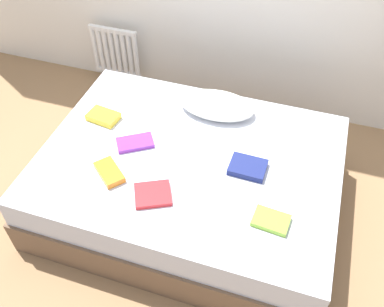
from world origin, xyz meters
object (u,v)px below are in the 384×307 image
pillow (217,105)px  textbook_navy (248,167)px  textbook_red (153,194)px  bed (190,181)px  textbook_orange (109,172)px  textbook_purple (135,143)px  radiator (115,52)px  textbook_lime (271,220)px  textbook_yellow (103,117)px

pillow → textbook_navy: 0.61m
textbook_red → bed: bearing=47.7°
pillow → textbook_red: size_ratio=2.56×
textbook_orange → textbook_navy: (0.82, 0.32, -0.00)m
textbook_purple → textbook_navy: 0.78m
radiator → textbook_navy: bearing=-38.1°
bed → textbook_orange: (-0.43, -0.31, 0.27)m
textbook_lime → textbook_yellow: (-1.32, 0.51, 0.01)m
textbook_orange → textbook_red: bearing=27.2°
bed → textbook_orange: 0.60m
textbook_lime → textbook_yellow: textbook_yellow is taller
textbook_purple → textbook_yellow: bearing=119.5°
textbook_purple → textbook_navy: (0.78, 0.01, 0.01)m
textbook_lime → textbook_red: bearing=-172.6°
pillow → textbook_red: 0.91m
textbook_yellow → textbook_red: textbook_yellow is taller
textbook_orange → pillow: bearing=100.0°
textbook_orange → textbook_yellow: textbook_yellow is taller
textbook_orange → textbook_yellow: bearing=160.5°
pillow → textbook_yellow: (-0.75, -0.35, -0.03)m
bed → textbook_navy: bearing=1.0°
textbook_navy → textbook_yellow: (-1.10, 0.16, 0.00)m
textbook_lime → textbook_red: 0.72m
textbook_navy → textbook_yellow: bearing=173.0°
radiator → textbook_lime: bearing=-41.7°
bed → textbook_purple: size_ratio=8.20×
textbook_red → textbook_lime: bearing=-24.0°
textbook_navy → textbook_red: (-0.50, -0.39, -0.01)m
textbook_purple → textbook_lime: (1.00, -0.35, 0.00)m
bed → textbook_orange: bearing=-144.6°
textbook_orange → textbook_red: size_ratio=1.04×
textbook_navy → radiator: bearing=143.0°
bed → textbook_lime: size_ratio=9.68×
pillow → textbook_orange: (-0.48, -0.82, -0.03)m
radiator → pillow: 1.38m
textbook_navy → textbook_purple: bearing=-178.0°
textbook_orange → textbook_lime: bearing=37.8°
textbook_red → textbook_navy: bearing=11.5°
pillow → textbook_lime: (0.57, -0.86, -0.04)m
radiator → pillow: pillow is taller
radiator → textbook_red: 1.89m
textbook_red → pillow: bearing=54.0°
textbook_navy → textbook_red: 0.63m
radiator → textbook_orange: bearing=-65.1°
textbook_yellow → textbook_red: (0.60, -0.55, -0.01)m
radiator → textbook_yellow: radiator is taller
textbook_yellow → textbook_red: 0.81m
textbook_lime → textbook_navy: size_ratio=0.89×
textbook_lime → textbook_navy: textbook_navy is taller
radiator → textbook_navy: radiator is taller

